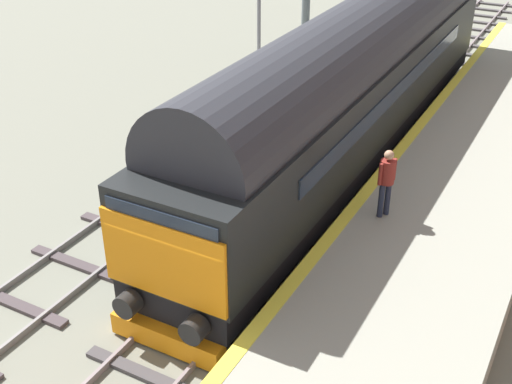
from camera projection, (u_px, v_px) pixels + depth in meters
The scene contains 7 objects.
ground_plane at pixel (203, 312), 13.77m from camera, with size 140.00×140.00×0.00m, color slate.
track_main at pixel (203, 310), 13.75m from camera, with size 2.50×60.00×0.15m.
track_adjacent_west at pixel (75, 263), 15.18m from camera, with size 2.50×60.00×0.15m.
station_platform at pixel (369, 352), 12.03m from camera, with size 4.00×44.00×1.01m.
diesel_locomotive at pixel (352, 81), 18.66m from camera, with size 2.74×18.78×4.68m.
signal_post_near at pixel (259, 6), 24.01m from camera, with size 0.44×0.22×4.81m.
waiting_passenger at pixel (387, 177), 14.72m from camera, with size 0.46×0.46×1.64m.
Camera 1 is at (6.10, -8.92, 8.97)m, focal length 46.55 mm.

